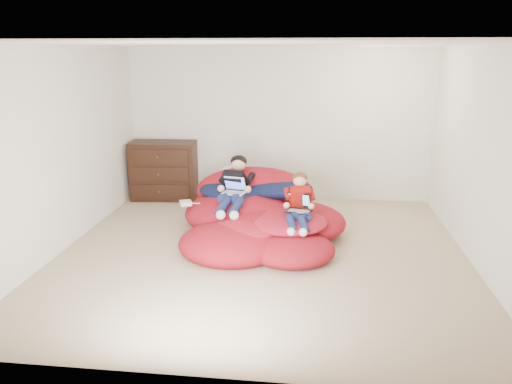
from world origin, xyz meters
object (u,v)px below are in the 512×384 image
Objects in this scene: dresser at (164,170)px; younger_boy at (299,201)px; laptop_white at (234,189)px; older_boy at (235,184)px; beanbag_pile at (258,216)px; laptop_black at (299,206)px.

dresser reaches higher than younger_boy.
younger_boy is 1.00m from laptop_white.
laptop_white is at bearing 154.03° from younger_boy.
older_boy reaches higher than younger_boy.
beanbag_pile is 2.87× the size of younger_boy.
laptop_white is at bearing 153.12° from laptop_black.
beanbag_pile is at bearing 146.41° from younger_boy.
younger_boy is (0.90, -0.55, -0.05)m from older_boy.
older_boy reaches higher than beanbag_pile.
younger_boy is at bearing 90.00° from laptop_black.
older_boy is at bearing 90.00° from laptop_white.
younger_boy is 2.37× the size of laptop_white.
beanbag_pile reaches higher than laptop_white.
older_boy is 1.05m from younger_boy.
dresser is at bearing 140.23° from laptop_black.
older_boy is 2.98× the size of laptop_black.
laptop_white is at bearing -46.00° from dresser.
dresser is at bearing 138.81° from beanbag_pile.
younger_boy is 0.06m from laptop_black.
older_boy is 1.38× the size of younger_boy.
laptop_white is at bearing 168.75° from beanbag_pile.
older_boy is at bearing 148.69° from younger_boy.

